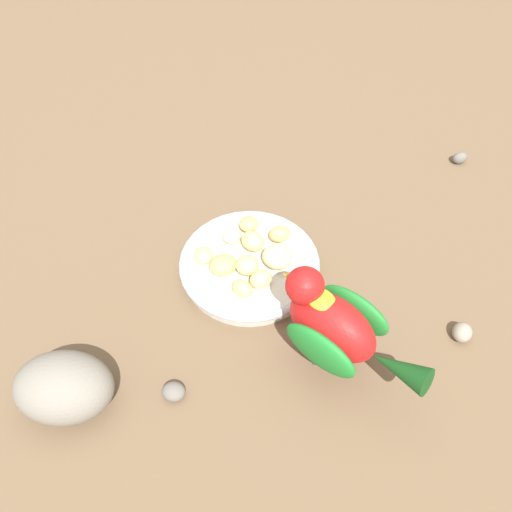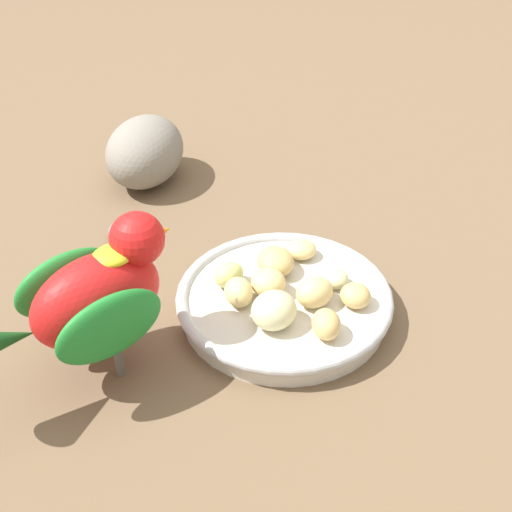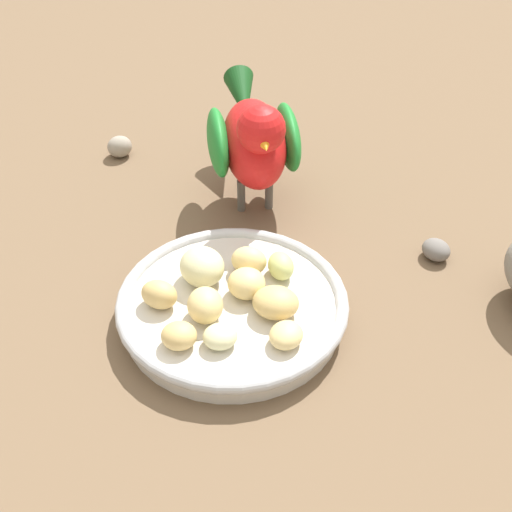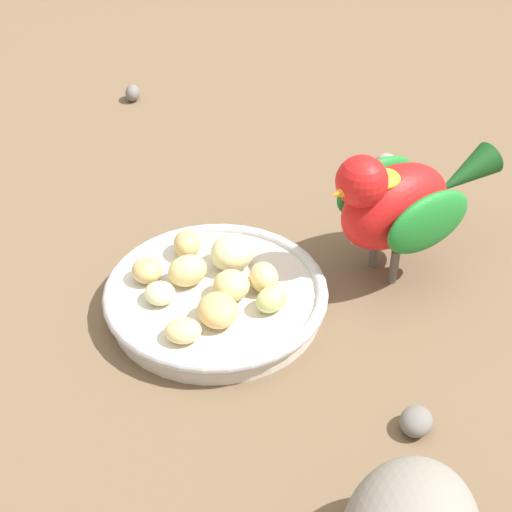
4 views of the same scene
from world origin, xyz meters
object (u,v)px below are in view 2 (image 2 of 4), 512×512
(apple_piece_2, at_px, (334,278))
(apple_piece_5, at_px, (239,292))
(feeding_bowl, at_px, (283,304))
(apple_piece_6, at_px, (355,296))
(apple_piece_4, at_px, (316,289))
(apple_piece_7, at_px, (301,250))
(rock_large, at_px, (145,152))
(pebble_2, at_px, (120,231))
(apple_piece_3, at_px, (276,262))
(apple_piece_0, at_px, (274,310))
(apple_piece_8, at_px, (326,324))
(apple_piece_1, at_px, (269,281))
(apple_piece_9, at_px, (229,274))
(parrot, at_px, (92,297))

(apple_piece_2, relative_size, apple_piece_5, 0.89)
(feeding_bowl, xyz_separation_m, apple_piece_6, (-0.06, -0.01, 0.02))
(apple_piece_6, bearing_deg, apple_piece_4, 12.77)
(apple_piece_5, relative_size, apple_piece_7, 1.05)
(rock_large, distance_m, pebble_2, 0.12)
(apple_piece_3, height_order, apple_piece_6, apple_piece_3)
(apple_piece_0, relative_size, apple_piece_6, 1.46)
(apple_piece_4, height_order, pebble_2, apple_piece_4)
(apple_piece_0, height_order, apple_piece_8, apple_piece_0)
(apple_piece_5, height_order, apple_piece_8, same)
(apple_piece_0, bearing_deg, apple_piece_2, -115.92)
(apple_piece_4, relative_size, pebble_2, 1.25)
(apple_piece_1, bearing_deg, feeding_bowl, 161.79)
(apple_piece_9, bearing_deg, pebble_2, -21.02)
(apple_piece_1, xyz_separation_m, apple_piece_7, (-0.01, -0.06, -0.00))
(apple_piece_7, bearing_deg, apple_piece_5, 69.84)
(apple_piece_1, relative_size, parrot, 0.18)
(apple_piece_4, height_order, apple_piece_7, apple_piece_4)
(apple_piece_0, height_order, parrot, parrot)
(rock_large, bearing_deg, apple_piece_1, 141.07)
(apple_piece_3, xyz_separation_m, apple_piece_4, (-0.05, 0.03, 0.00))
(apple_piece_2, height_order, parrot, parrot)
(apple_piece_2, xyz_separation_m, apple_piece_3, (0.05, -0.00, 0.00))
(rock_large, bearing_deg, pebble_2, 103.02)
(apple_piece_6, bearing_deg, feeding_bowl, 13.00)
(apple_piece_1, height_order, parrot, parrot)
(apple_piece_9, relative_size, rock_large, 0.27)
(apple_piece_4, relative_size, apple_piece_5, 1.12)
(parrot, bearing_deg, apple_piece_7, -1.60)
(apple_piece_0, bearing_deg, apple_piece_7, -85.90)
(apple_piece_1, bearing_deg, apple_piece_2, -150.85)
(apple_piece_7, xyz_separation_m, rock_large, (0.21, -0.10, 0.01))
(apple_piece_2, bearing_deg, rock_large, -28.14)
(feeding_bowl, height_order, apple_piece_6, apple_piece_6)
(feeding_bowl, relative_size, apple_piece_0, 4.74)
(apple_piece_8, distance_m, apple_piece_9, 0.10)
(feeding_bowl, xyz_separation_m, apple_piece_2, (-0.03, -0.03, 0.01))
(apple_piece_2, bearing_deg, apple_piece_9, 18.93)
(apple_piece_2, bearing_deg, parrot, 43.74)
(feeding_bowl, xyz_separation_m, rock_large, (0.21, -0.17, 0.02))
(apple_piece_2, distance_m, rock_large, 0.28)
(apple_piece_1, distance_m, apple_piece_2, 0.06)
(apple_piece_1, height_order, apple_piece_4, apple_piece_4)
(apple_piece_1, distance_m, apple_piece_9, 0.04)
(apple_piece_6, height_order, apple_piece_9, apple_piece_9)
(apple_piece_6, bearing_deg, apple_piece_1, 6.79)
(apple_piece_9, bearing_deg, apple_piece_8, 160.38)
(feeding_bowl, xyz_separation_m, apple_piece_5, (0.03, 0.02, 0.02))
(apple_piece_4, relative_size, apple_piece_6, 1.23)
(apple_piece_3, bearing_deg, apple_piece_5, 73.68)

